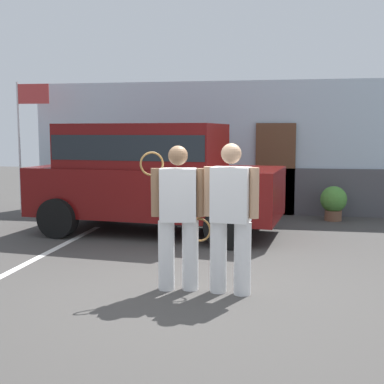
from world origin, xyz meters
The scene contains 8 objects.
ground_plane centered at (0.00, 0.00, 0.00)m, with size 40.00×40.00×0.00m, color #423F3D.
parking_stripe_0 centered at (-2.54, 1.50, 0.00)m, with size 0.12×4.40×0.01m, color silver.
house_frontage centered at (0.01, 6.11, 1.44)m, with size 9.78×0.40×3.07m.
parked_suv centered at (-1.33, 3.37, 1.15)m, with size 4.78×2.56×2.05m.
tennis_player_man centered at (-0.12, -0.02, 0.91)m, with size 0.78×0.33×1.74m.
tennis_player_woman centered at (0.51, -0.06, 0.92)m, with size 0.90×0.33×1.77m.
potted_plant_by_porch centered at (2.20, 5.33, 0.41)m, with size 0.57×0.57×0.74m.
flag_pole centered at (-4.79, 5.18, 2.11)m, with size 0.80×0.05×3.05m.
Camera 1 is at (1.11, -5.96, 1.91)m, focal length 47.99 mm.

